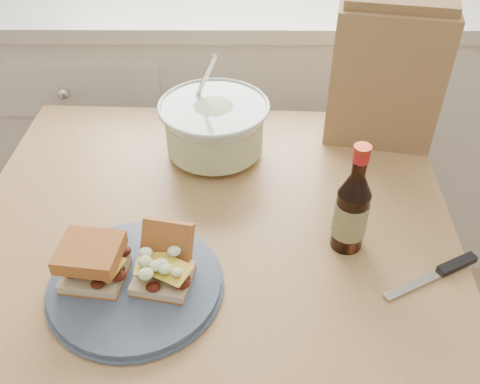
{
  "coord_description": "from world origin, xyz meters",
  "views": [
    {
      "loc": [
        0.01,
        0.05,
        1.52
      ],
      "look_at": [
        0.0,
        0.81,
        0.87
      ],
      "focal_mm": 40.0,
      "sensor_mm": 36.0,
      "label": 1
    }
  ],
  "objects_px": {
    "plate": "(136,284)",
    "coleslaw_bowl": "(214,129)",
    "dining_table": "(211,282)",
    "beer_bottle": "(351,211)",
    "paper_bag": "(386,73)"
  },
  "relations": [
    {
      "from": "dining_table",
      "to": "coleslaw_bowl",
      "type": "height_order",
      "value": "coleslaw_bowl"
    },
    {
      "from": "plate",
      "to": "paper_bag",
      "type": "bearing_deg",
      "value": 44.04
    },
    {
      "from": "coleslaw_bowl",
      "to": "beer_bottle",
      "type": "relative_size",
      "value": 1.09
    },
    {
      "from": "dining_table",
      "to": "coleslaw_bowl",
      "type": "bearing_deg",
      "value": 92.16
    },
    {
      "from": "coleslaw_bowl",
      "to": "dining_table",
      "type": "bearing_deg",
      "value": -90.12
    },
    {
      "from": "beer_bottle",
      "to": "paper_bag",
      "type": "relative_size",
      "value": 0.71
    },
    {
      "from": "dining_table",
      "to": "plate",
      "type": "relative_size",
      "value": 3.35
    },
    {
      "from": "paper_bag",
      "to": "coleslaw_bowl",
      "type": "bearing_deg",
      "value": -155.96
    },
    {
      "from": "dining_table",
      "to": "coleslaw_bowl",
      "type": "distance_m",
      "value": 0.34
    },
    {
      "from": "plate",
      "to": "coleslaw_bowl",
      "type": "distance_m",
      "value": 0.42
    },
    {
      "from": "beer_bottle",
      "to": "coleslaw_bowl",
      "type": "bearing_deg",
      "value": 142.61
    },
    {
      "from": "coleslaw_bowl",
      "to": "beer_bottle",
      "type": "bearing_deg",
      "value": -48.5
    },
    {
      "from": "beer_bottle",
      "to": "paper_bag",
      "type": "distance_m",
      "value": 0.4
    },
    {
      "from": "dining_table",
      "to": "beer_bottle",
      "type": "relative_size",
      "value": 4.4
    },
    {
      "from": "paper_bag",
      "to": "dining_table",
      "type": "bearing_deg",
      "value": -124.48
    }
  ]
}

